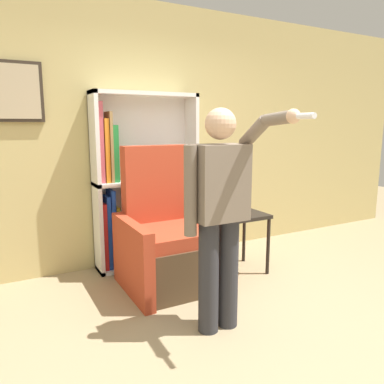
{
  "coord_description": "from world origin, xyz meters",
  "views": [
    {
      "loc": [
        -1.53,
        -1.87,
        1.52
      ],
      "look_at": [
        -0.11,
        0.77,
        0.98
      ],
      "focal_mm": 35.0,
      "sensor_mm": 36.0,
      "label": 1
    }
  ],
  "objects_px": {
    "bookcase": "(135,184)",
    "table_lamp": "(241,180)",
    "side_table": "(240,223)",
    "person_standing": "(220,209)",
    "armchair": "(168,243)"
  },
  "relations": [
    {
      "from": "bookcase",
      "to": "table_lamp",
      "type": "bearing_deg",
      "value": -36.91
    },
    {
      "from": "side_table",
      "to": "table_lamp",
      "type": "relative_size",
      "value": 1.34
    },
    {
      "from": "person_standing",
      "to": "table_lamp",
      "type": "xyz_separation_m",
      "value": [
        0.8,
        0.87,
        0.04
      ]
    },
    {
      "from": "person_standing",
      "to": "side_table",
      "type": "relative_size",
      "value": 2.62
    },
    {
      "from": "person_standing",
      "to": "armchair",
      "type": "bearing_deg",
      "value": 89.61
    },
    {
      "from": "armchair",
      "to": "table_lamp",
      "type": "xyz_separation_m",
      "value": [
        0.8,
        -0.06,
        0.57
      ]
    },
    {
      "from": "person_standing",
      "to": "side_table",
      "type": "bearing_deg",
      "value": 47.26
    },
    {
      "from": "side_table",
      "to": "armchair",
      "type": "bearing_deg",
      "value": 175.51
    },
    {
      "from": "bookcase",
      "to": "person_standing",
      "type": "relative_size",
      "value": 1.13
    },
    {
      "from": "bookcase",
      "to": "side_table",
      "type": "distance_m",
      "value": 1.18
    },
    {
      "from": "side_table",
      "to": "table_lamp",
      "type": "distance_m",
      "value": 0.45
    },
    {
      "from": "armchair",
      "to": "table_lamp",
      "type": "height_order",
      "value": "armchair"
    },
    {
      "from": "armchair",
      "to": "person_standing",
      "type": "relative_size",
      "value": 0.81
    },
    {
      "from": "armchair",
      "to": "side_table",
      "type": "xyz_separation_m",
      "value": [
        0.8,
        -0.06,
        0.12
      ]
    },
    {
      "from": "table_lamp",
      "to": "person_standing",
      "type": "bearing_deg",
      "value": -132.74
    }
  ]
}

